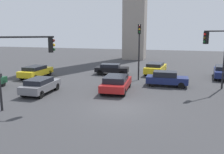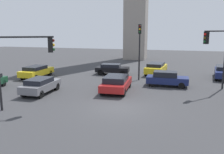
% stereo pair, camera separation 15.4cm
% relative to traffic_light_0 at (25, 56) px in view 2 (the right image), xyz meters
% --- Properties ---
extents(ground_plane, '(98.51, 98.51, 0.00)m').
position_rel_traffic_light_0_xyz_m(ground_plane, '(6.01, 1.75, -3.71)').
color(ground_plane, '#38383A').
extents(traffic_light_0, '(3.36, 1.91, 5.10)m').
position_rel_traffic_light_0_xyz_m(traffic_light_0, '(0.00, 0.00, 0.00)').
color(traffic_light_0, black).
rests_on(traffic_light_0, ground_plane).
extents(traffic_light_1, '(0.35, 0.48, 5.94)m').
position_rel_traffic_light_0_xyz_m(traffic_light_1, '(5.88, 11.67, 0.38)').
color(traffic_light_1, black).
rests_on(traffic_light_1, ground_plane).
extents(traffic_light_2, '(2.22, 2.47, 5.53)m').
position_rel_traffic_light_0_xyz_m(traffic_light_2, '(13.04, 8.62, 0.21)').
color(traffic_light_2, black).
rests_on(traffic_light_2, ground_plane).
extents(car_0, '(4.09, 1.94, 1.29)m').
position_rel_traffic_light_0_xyz_m(car_0, '(2.22, 14.01, -3.00)').
color(car_0, black).
rests_on(car_0, ground_plane).
extents(car_3, '(2.04, 4.46, 1.34)m').
position_rel_traffic_light_0_xyz_m(car_3, '(-5.62, 9.93, -2.98)').
color(car_3, yellow).
rests_on(car_3, ground_plane).
extents(car_4, '(1.84, 4.06, 1.35)m').
position_rel_traffic_light_0_xyz_m(car_4, '(-1.36, 3.83, -2.98)').
color(car_4, slate).
rests_on(car_4, ground_plane).
extents(car_5, '(2.44, 4.81, 1.42)m').
position_rel_traffic_light_0_xyz_m(car_5, '(7.37, 15.48, -2.93)').
color(car_5, yellow).
rests_on(car_5, ground_plane).
extents(car_6, '(2.34, 4.82, 1.41)m').
position_rel_traffic_light_0_xyz_m(car_6, '(4.72, 6.32, -2.95)').
color(car_6, maroon).
rests_on(car_6, ground_plane).
extents(car_8, '(3.94, 1.65, 1.44)m').
position_rel_traffic_light_0_xyz_m(car_8, '(8.94, 9.50, -2.96)').
color(car_8, navy).
rests_on(car_8, ground_plane).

